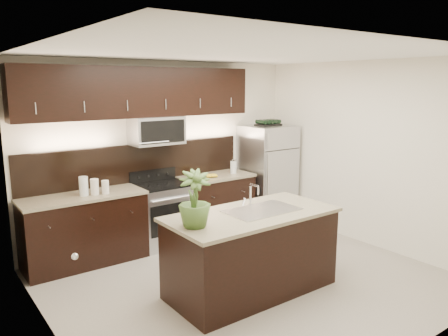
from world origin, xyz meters
name	(u,v)px	position (x,y,z in m)	size (l,w,h in m)	color
ground	(248,280)	(0.00, 0.00, 0.00)	(4.50, 4.50, 0.00)	gray
room_walls	(244,144)	(-0.11, -0.04, 1.70)	(4.52, 4.02, 2.71)	silver
counter_run	(150,216)	(-0.46, 1.69, 0.47)	(3.51, 0.65, 0.94)	black
upper_fixtures	(143,100)	(-0.43, 1.84, 2.14)	(3.49, 0.40, 1.66)	black
island	(251,252)	(-0.14, -0.23, 0.47)	(1.96, 0.96, 0.94)	black
sink_faucet	(261,209)	(0.01, -0.22, 0.96)	(0.84, 0.50, 0.28)	silver
refrigerator	(267,174)	(1.76, 1.63, 0.84)	(0.81, 0.73, 1.67)	#B2B2B7
wine_rack	(268,123)	(1.76, 1.63, 1.72)	(0.41, 0.26, 0.10)	black
plant	(195,199)	(-0.92, -0.27, 1.23)	(0.32, 0.32, 0.58)	#3A5723
canisters	(92,187)	(-1.31, 1.61, 1.05)	(0.37, 0.17, 0.25)	silver
french_press	(233,166)	(1.03, 1.64, 1.05)	(0.10, 0.10, 0.30)	silver
bananas	(208,176)	(0.52, 1.61, 0.97)	(0.18, 0.14, 0.06)	gold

